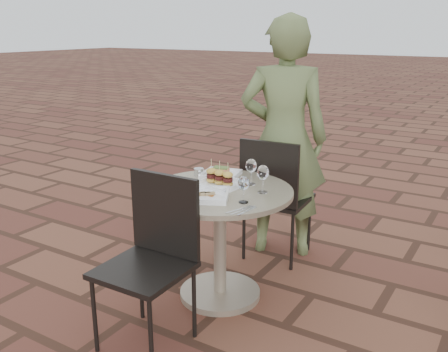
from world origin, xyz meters
The scene contains 13 objects.
ground centered at (0.00, 0.00, 0.00)m, with size 60.00×60.00×0.00m, color brown.
cafe_table centered at (-0.09, 0.10, 0.48)m, with size 0.90×0.90×0.73m.
chair_far centered at (-0.05, 0.76, 0.55)m, with size 0.47×0.47×0.93m.
chair_near centered at (-0.17, -0.46, 0.55)m, with size 0.45×0.45×0.93m.
diner centered at (-0.07, 0.95, 0.89)m, with size 0.65×0.43×1.78m, color #556336.
plate_salmon centered at (-0.24, 0.34, 0.75)m, with size 0.28×0.28×0.06m.
plate_sliders centered at (-0.13, 0.15, 0.77)m, with size 0.29×0.29×0.17m.
plate_tuna centered at (-0.09, -0.07, 0.75)m, with size 0.36×0.36×0.03m.
wine_glass_right centered at (0.15, -0.03, 0.84)m, with size 0.07×0.07×0.15m.
wine_glass_mid centered at (0.02, 0.29, 0.85)m, with size 0.07×0.07×0.17m.
wine_glass_far centered at (0.16, 0.18, 0.85)m, with size 0.07×0.07×0.17m.
steel_ramekin centered at (-0.37, 0.28, 0.75)m, with size 0.07×0.07×0.05m, color silver.
cutlery_set centered at (0.21, -0.15, 0.73)m, with size 0.09×0.19×0.00m, color silver, non-canonical shape.
Camera 1 is at (1.45, -2.36, 1.68)m, focal length 40.00 mm.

